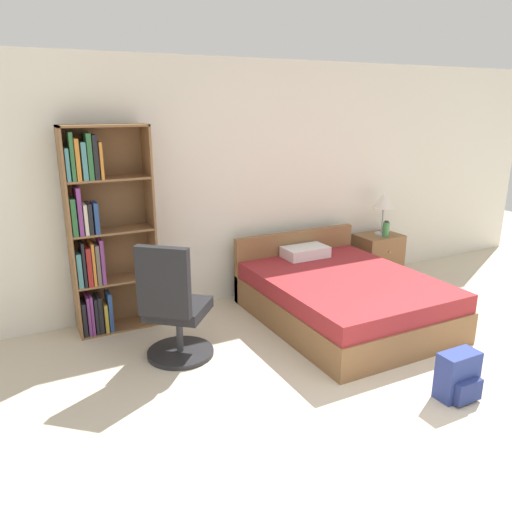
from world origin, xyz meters
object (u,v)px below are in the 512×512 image
(office_chair, at_px, (174,311))
(table_lamp, at_px, (384,202))
(nightstand, at_px, (377,256))
(water_bottle, at_px, (386,229))
(backpack_blue, at_px, (458,377))
(bookshelf, at_px, (100,234))
(bed, at_px, (340,296))

(office_chair, distance_m, table_lamp, 3.18)
(office_chair, bearing_deg, nightstand, 16.36)
(water_bottle, bearing_deg, backpack_blue, -119.16)
(bookshelf, xyz_separation_m, nightstand, (3.37, -0.04, -0.69))
(bed, height_order, water_bottle, water_bottle)
(bed, relative_size, nightstand, 3.47)
(office_chair, xyz_separation_m, water_bottle, (2.99, 0.77, 0.21))
(bed, distance_m, water_bottle, 1.46)
(nightstand, distance_m, water_bottle, 0.39)
(office_chair, relative_size, backpack_blue, 2.92)
(bed, distance_m, nightstand, 1.45)
(bookshelf, height_order, nightstand, bookshelf)
(nightstand, bearing_deg, office_chair, -163.64)
(nightstand, xyz_separation_m, backpack_blue, (-1.28, -2.41, -0.11))
(bed, xyz_separation_m, nightstand, (1.19, 0.82, 0.03))
(bookshelf, xyz_separation_m, office_chair, (0.40, -0.91, -0.52))
(backpack_blue, bearing_deg, office_chair, 137.88)
(bookshelf, distance_m, nightstand, 3.44)
(bed, relative_size, office_chair, 1.84)
(bed, xyz_separation_m, table_lamp, (1.23, 0.82, 0.73))
(bookshelf, distance_m, table_lamp, 3.41)
(bookshelf, xyz_separation_m, bed, (2.18, -0.86, -0.72))
(bed, distance_m, office_chair, 1.80)
(bed, xyz_separation_m, backpack_blue, (-0.09, -1.59, -0.08))
(bookshelf, bearing_deg, table_lamp, -0.58)
(table_lamp, bearing_deg, bookshelf, 179.42)
(nightstand, relative_size, table_lamp, 1.07)
(bed, bearing_deg, table_lamp, 33.76)
(bookshelf, xyz_separation_m, table_lamp, (3.41, -0.03, 0.00))
(bookshelf, xyz_separation_m, backpack_blue, (2.10, -2.45, -0.80))
(table_lamp, bearing_deg, bed, -146.24)
(nightstand, bearing_deg, bookshelf, 179.39)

